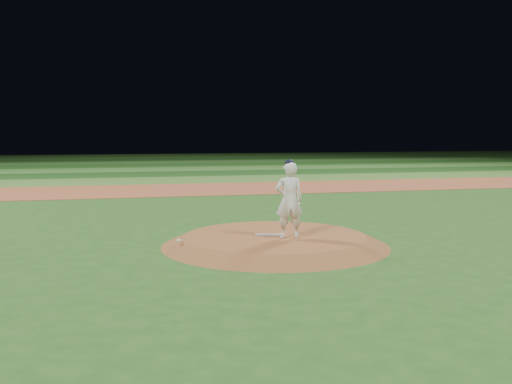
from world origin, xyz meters
TOP-DOWN VIEW (x-y plane):
  - ground at (0.00, 0.00)m, footprint 120.00×120.00m
  - infield_dirt_band at (0.00, 14.00)m, footprint 70.00×6.00m
  - outfield_stripe_0 at (0.00, 19.50)m, footprint 70.00×5.00m
  - outfield_stripe_1 at (0.00, 24.50)m, footprint 70.00×5.00m
  - outfield_stripe_2 at (0.00, 29.50)m, footprint 70.00×5.00m
  - outfield_stripe_3 at (0.00, 34.50)m, footprint 70.00×5.00m
  - outfield_stripe_4 at (0.00, 39.50)m, footprint 70.00×5.00m
  - outfield_stripe_5 at (0.00, 44.50)m, footprint 70.00×5.00m
  - pitchers_mound at (0.00, 0.00)m, footprint 5.50×5.50m
  - pitching_rubber at (-0.15, -0.00)m, footprint 0.70×0.33m
  - rosin_bag at (-2.36, -0.34)m, footprint 0.12×0.12m
  - pitcher_on_mound at (0.21, -0.46)m, footprint 0.69×0.49m

SIDE VIEW (x-z plane):
  - ground at x=0.00m, z-range 0.00..0.00m
  - outfield_stripe_0 at x=0.00m, z-range 0.00..0.02m
  - outfield_stripe_1 at x=0.00m, z-range 0.00..0.02m
  - outfield_stripe_2 at x=0.00m, z-range 0.00..0.02m
  - outfield_stripe_3 at x=0.00m, z-range 0.00..0.02m
  - outfield_stripe_4 at x=0.00m, z-range 0.00..0.02m
  - outfield_stripe_5 at x=0.00m, z-range 0.00..0.02m
  - infield_dirt_band at x=0.00m, z-range 0.00..0.02m
  - pitchers_mound at x=0.00m, z-range 0.00..0.25m
  - pitching_rubber at x=-0.15m, z-range 0.25..0.28m
  - rosin_bag at x=-2.36m, z-range 0.25..0.32m
  - pitcher_on_mound at x=0.21m, z-range 0.23..2.09m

